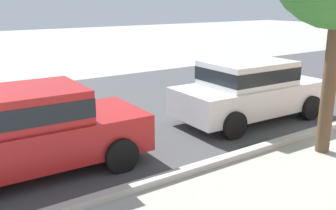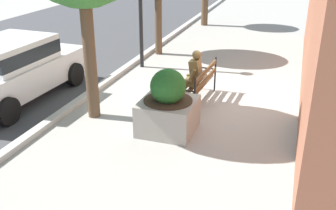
# 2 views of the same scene
# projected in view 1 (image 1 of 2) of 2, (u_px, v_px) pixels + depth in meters

# --- Properties ---
(street_surface) EXTENTS (60.00, 9.00, 0.01)m
(street_surface) POSITION_uv_depth(u_px,v_px,m) (215.00, 91.00, 13.13)
(street_surface) COLOR #424244
(street_surface) RESTS_ON ground
(parked_car_red) EXTENTS (4.15, 2.03, 1.56)m
(parked_car_red) POSITION_uv_depth(u_px,v_px,m) (28.00, 129.00, 6.72)
(parked_car_red) COLOR #B21E1E
(parked_car_red) RESTS_ON ground
(parked_car_white) EXTENTS (4.15, 2.03, 1.56)m
(parked_car_white) POSITION_uv_depth(u_px,v_px,m) (249.00, 89.00, 9.77)
(parked_car_white) COLOR silver
(parked_car_white) RESTS_ON ground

